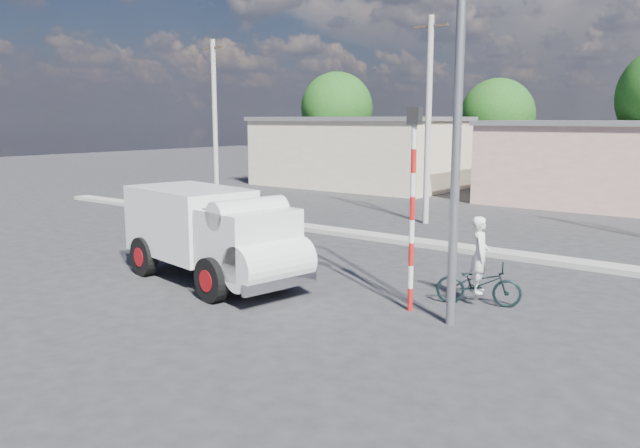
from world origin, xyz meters
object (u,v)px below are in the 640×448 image
Objects in this scene: truck at (213,232)px; traffic_pole at (413,192)px; bicycle at (479,284)px; streetlight at (451,74)px; cyclist at (479,268)px.

traffic_pole is at bearing 20.83° from truck.
bicycle is at bearing 30.42° from truck.
traffic_pole is 2.56m from streetlight.
truck is at bearing 88.86° from bicycle.
streetlight is at bearing 156.49° from bicycle.
streetlight is at bearing 156.49° from cyclist.
cyclist is 0.19× the size of streetlight.
bicycle is at bearing 87.60° from streetlight.
streetlight is (-0.07, -1.59, 4.47)m from bicycle.
cyclist reaches higher than bicycle.
bicycle is 2.67m from traffic_pole.
truck is at bearing 88.86° from cyclist.
streetlight is at bearing -17.73° from traffic_pole.
bicycle is 1.09× the size of cyclist.
streetlight reaches higher than traffic_pole.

